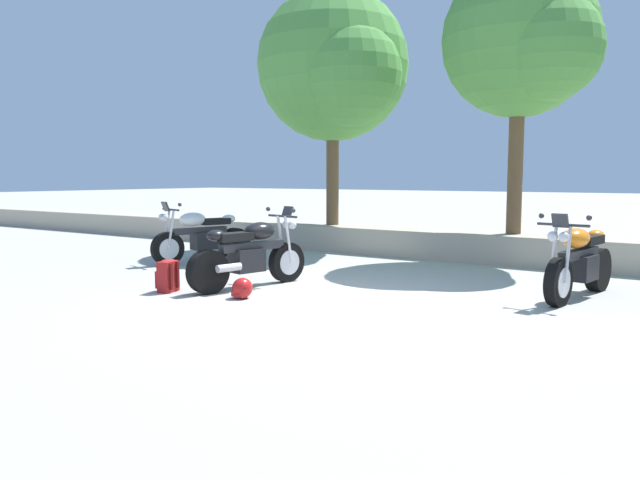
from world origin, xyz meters
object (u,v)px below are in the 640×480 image
at_px(rider_helmet, 242,288).
at_px(motorcycle_white_near_left, 201,237).
at_px(motorcycle_black_centre, 251,255).
at_px(motorcycle_orange_far_right, 579,263).
at_px(rider_backpack, 168,275).
at_px(leafy_tree_mid_left, 525,42).
at_px(leafy_tree_far_left, 336,67).

bearing_deg(rider_helmet, motorcycle_white_near_left, 143.09).
distance_m(motorcycle_white_near_left, motorcycle_black_centre, 2.98).
bearing_deg(motorcycle_black_centre, rider_helmet, -57.83).
relative_size(motorcycle_orange_far_right, rider_helmet, 7.36).
bearing_deg(rider_helmet, rider_backpack, -169.25).
xyz_separation_m(motorcycle_white_near_left, motorcycle_orange_far_right, (6.76, 0.29, 0.00)).
bearing_deg(leafy_tree_mid_left, motorcycle_white_near_left, -147.85).
bearing_deg(leafy_tree_far_left, motorcycle_orange_far_right, -26.62).
height_order(motorcycle_orange_far_right, rider_backpack, motorcycle_orange_far_right).
bearing_deg(motorcycle_white_near_left, motorcycle_black_centre, -31.06).
xyz_separation_m(rider_backpack, leafy_tree_mid_left, (3.29, 5.69, 3.83)).
xyz_separation_m(rider_helmet, leafy_tree_far_left, (-1.96, 5.41, 3.87)).
distance_m(motorcycle_black_centre, leafy_tree_far_left, 6.05).
bearing_deg(motorcycle_white_near_left, leafy_tree_far_left, 71.56).
relative_size(rider_backpack, leafy_tree_far_left, 0.09).
bearing_deg(motorcycle_black_centre, motorcycle_orange_far_right, 23.47).
bearing_deg(motorcycle_black_centre, leafy_tree_far_left, 107.83).
height_order(motorcycle_white_near_left, rider_backpack, motorcycle_white_near_left).
xyz_separation_m(motorcycle_black_centre, rider_backpack, (-0.74, -0.95, -0.24)).
relative_size(motorcycle_black_centre, motorcycle_orange_far_right, 0.99).
height_order(motorcycle_black_centre, rider_helmet, motorcycle_black_centre).
height_order(motorcycle_orange_far_right, rider_helmet, motorcycle_orange_far_right).
xyz_separation_m(motorcycle_orange_far_right, rider_helmet, (-3.75, -2.55, -0.35)).
xyz_separation_m(motorcycle_black_centre, motorcycle_orange_far_right, (4.20, 1.82, 0.00)).
height_order(rider_backpack, leafy_tree_mid_left, leafy_tree_mid_left).
bearing_deg(motorcycle_black_centre, leafy_tree_mid_left, 61.79).
relative_size(motorcycle_white_near_left, motorcycle_black_centre, 0.98).
xyz_separation_m(motorcycle_orange_far_right, leafy_tree_mid_left, (-1.66, 2.92, 3.59)).
xyz_separation_m(rider_backpack, leafy_tree_far_left, (-0.77, 5.63, 3.76)).
bearing_deg(motorcycle_white_near_left, leafy_tree_mid_left, 32.15).
bearing_deg(motorcycle_white_near_left, rider_backpack, -53.89).
height_order(motorcycle_white_near_left, rider_helmet, motorcycle_white_near_left).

